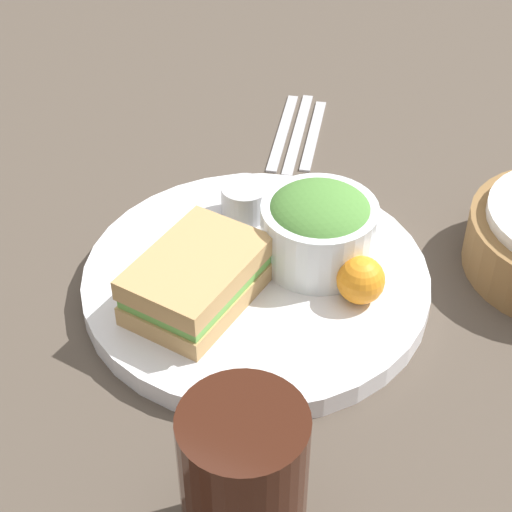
{
  "coord_description": "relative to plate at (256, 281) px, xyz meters",
  "views": [
    {
      "loc": [
        0.53,
        0.25,
        0.54
      ],
      "look_at": [
        0.0,
        0.0,
        0.04
      ],
      "focal_mm": 60.0,
      "sensor_mm": 36.0,
      "label": 1
    }
  ],
  "objects": [
    {
      "name": "ground_plane",
      "position": [
        0.0,
        0.0,
        -0.01
      ],
      "size": [
        4.0,
        4.0,
        0.0
      ],
      "primitive_type": "plane",
      "color": "#4C4238"
    },
    {
      "name": "salad_bowl",
      "position": [
        -0.04,
        0.04,
        0.05
      ],
      "size": [
        0.11,
        0.11,
        0.07
      ],
      "color": "white",
      "rests_on": "plate"
    },
    {
      "name": "fork",
      "position": [
        -0.26,
        -0.09,
        -0.01
      ],
      "size": [
        0.16,
        0.05,
        0.01
      ],
      "primitive_type": "cube",
      "rotation": [
        0.0,
        0.0,
        3.4
      ],
      "color": "#B2B2B7",
      "rests_on": "ground_plane"
    },
    {
      "name": "knife",
      "position": [
        -0.26,
        -0.07,
        -0.01
      ],
      "size": [
        0.17,
        0.06,
        0.01
      ],
      "primitive_type": "cube",
      "rotation": [
        0.0,
        0.0,
        3.4
      ],
      "color": "#B2B2B7",
      "rests_on": "ground_plane"
    },
    {
      "name": "orange_wedge",
      "position": [
        -0.01,
        0.1,
        0.03
      ],
      "size": [
        0.04,
        0.04,
        0.04
      ],
      "primitive_type": "sphere",
      "color": "orange",
      "rests_on": "plate"
    },
    {
      "name": "sandwich",
      "position": [
        0.05,
        -0.03,
        0.03
      ],
      "size": [
        0.13,
        0.1,
        0.05
      ],
      "color": "tan",
      "rests_on": "plate"
    },
    {
      "name": "plate",
      "position": [
        0.0,
        0.0,
        0.0
      ],
      "size": [
        0.32,
        0.32,
        0.02
      ],
      "primitive_type": "cylinder",
      "color": "silver",
      "rests_on": "ground_plane"
    },
    {
      "name": "dressing_cup",
      "position": [
        -0.07,
        -0.05,
        0.03
      ],
      "size": [
        0.05,
        0.05,
        0.03
      ],
      "primitive_type": "cylinder",
      "color": "#B7B7BC",
      "rests_on": "plate"
    },
    {
      "name": "drink_glass",
      "position": [
        0.24,
        0.1,
        0.06
      ],
      "size": [
        0.08,
        0.08,
        0.13
      ],
      "primitive_type": "cylinder",
      "color": "#38190F",
      "rests_on": "ground_plane"
    },
    {
      "name": "spoon",
      "position": [
        -0.27,
        -0.05,
        -0.01
      ],
      "size": [
        0.15,
        0.05,
        0.01
      ],
      "primitive_type": "cube",
      "rotation": [
        0.0,
        0.0,
        3.4
      ],
      "color": "#B2B2B7",
      "rests_on": "ground_plane"
    }
  ]
}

